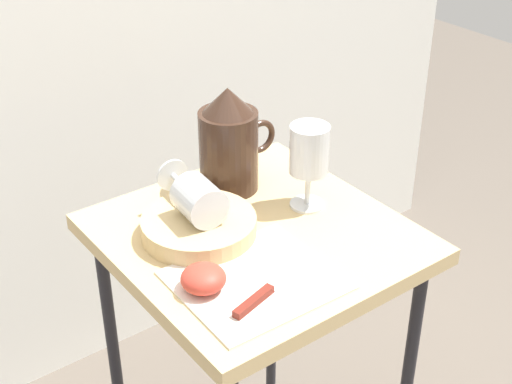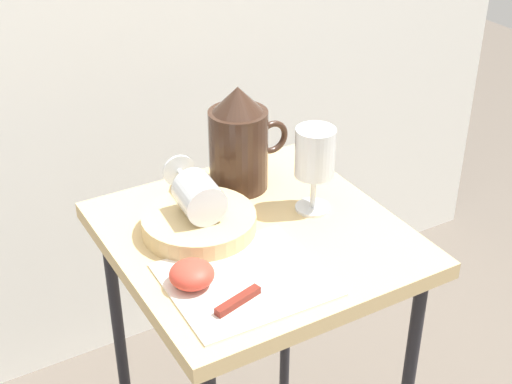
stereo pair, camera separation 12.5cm
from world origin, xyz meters
name	(u,v)px [view 1 (the left image)]	position (x,y,z in m)	size (l,w,h in m)	color
table	(256,269)	(0.00, 0.00, 0.65)	(0.49, 0.50, 0.73)	tan
linen_napkin	(255,280)	(-0.09, -0.11, 0.73)	(0.24, 0.22, 0.00)	silver
basket_tray	(199,226)	(-0.09, 0.05, 0.75)	(0.20, 0.20, 0.04)	tan
pitcher	(229,148)	(0.05, 0.15, 0.81)	(0.16, 0.11, 0.20)	#382319
wine_glass_upright	(309,154)	(0.13, 0.01, 0.83)	(0.07, 0.07, 0.16)	silver
wine_glass_tipped_near	(198,199)	(-0.08, 0.05, 0.80)	(0.08, 0.15, 0.07)	silver
apple_half_left	(203,278)	(-0.16, -0.08, 0.75)	(0.07, 0.07, 0.04)	#CC3D2D
knife	(266,292)	(-0.10, -0.15, 0.74)	(0.21, 0.07, 0.01)	silver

